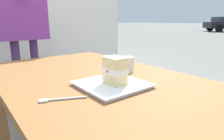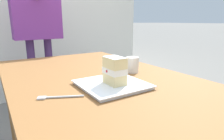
# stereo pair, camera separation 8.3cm
# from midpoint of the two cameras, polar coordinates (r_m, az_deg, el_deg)

# --- Properties ---
(patio_table) EXTENTS (1.43, 0.85, 0.71)m
(patio_table) POSITION_cam_midpoint_polar(r_m,az_deg,el_deg) (1.03, -7.40, -7.22)
(patio_table) COLOR brown
(patio_table) RESTS_ON ground
(dessert_plate) EXTENTS (0.27, 0.27, 0.02)m
(dessert_plate) POSITION_cam_midpoint_polar(r_m,az_deg,el_deg) (0.85, -2.81, -4.38)
(dessert_plate) COLOR white
(dessert_plate) RESTS_ON patio_table
(cake_slice) EXTENTS (0.10, 0.08, 0.12)m
(cake_slice) POSITION_cam_midpoint_polar(r_m,az_deg,el_deg) (0.82, -2.05, -0.20)
(cake_slice) COLOR #EAD18C
(cake_slice) RESTS_ON dessert_plate
(dessert_fork) EXTENTS (0.09, 0.16, 0.01)m
(dessert_fork) POSITION_cam_midpoint_polar(r_m,az_deg,el_deg) (0.74, -18.22, -8.25)
(dessert_fork) COLOR silver
(dessert_fork) RESTS_ON patio_table
(coffee_cup) EXTENTS (0.07, 0.07, 0.09)m
(coffee_cup) POSITION_cam_midpoint_polar(r_m,az_deg,el_deg) (1.08, 2.44, 1.72)
(coffee_cup) COLOR silver
(coffee_cup) RESTS_ON patio_table
(diner_person) EXTENTS (0.58, 0.45, 1.62)m
(diner_person) POSITION_cam_midpoint_polar(r_m,az_deg,el_deg) (2.03, -26.51, 15.42)
(diner_person) COLOR #452855
(diner_person) RESTS_ON ground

